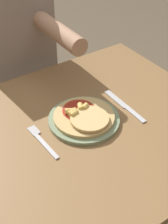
# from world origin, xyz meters

# --- Properties ---
(dining_table) EXTENTS (1.02, 0.82, 0.76)m
(dining_table) POSITION_xyz_m (0.00, 0.00, 0.63)
(dining_table) COLOR olive
(dining_table) RESTS_ON ground_plane
(plate) EXTENTS (0.25, 0.25, 0.01)m
(plate) POSITION_xyz_m (0.03, 0.03, 0.77)
(plate) COLOR gray
(plate) RESTS_ON dining_table
(pizza) EXTENTS (0.21, 0.21, 0.04)m
(pizza) POSITION_xyz_m (0.03, 0.02, 0.79)
(pizza) COLOR tan
(pizza) RESTS_ON plate
(fork) EXTENTS (0.03, 0.18, 0.00)m
(fork) POSITION_xyz_m (-0.14, 0.02, 0.76)
(fork) COLOR silver
(fork) RESTS_ON dining_table
(knife) EXTENTS (0.02, 0.22, 0.00)m
(knife) POSITION_xyz_m (0.20, 0.01, 0.76)
(knife) COLOR silver
(knife) RESTS_ON dining_table
(person_diner) EXTENTS (0.34, 0.52, 1.26)m
(person_diner) POSITION_xyz_m (0.02, 0.58, 0.73)
(person_diner) COLOR #2D2D38
(person_diner) RESTS_ON ground_plane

